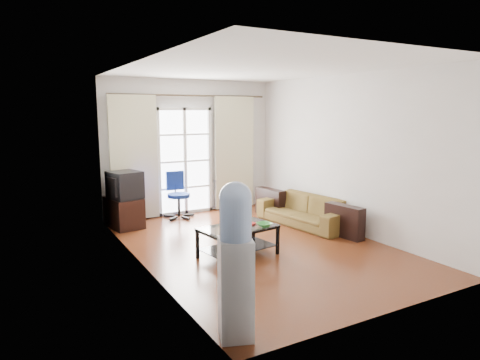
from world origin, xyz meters
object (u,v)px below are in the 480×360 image
crt_tv (124,185)px  water_cooler (236,258)px  sofa (304,210)px  task_chair (178,204)px  tv_stand (124,212)px  coffee_table (238,237)px

crt_tv → water_cooler: bearing=-106.0°
sofa → crt_tv: crt_tv is taller
task_chair → tv_stand: bearing=-169.9°
task_chair → water_cooler: water_cooler is taller
crt_tv → water_cooler: water_cooler is taller
coffee_table → task_chair: (0.08, 2.57, -0.02)m
coffee_table → task_chair: bearing=88.2°
coffee_table → water_cooler: bearing=-119.5°
crt_tv → task_chair: crt_tv is taller
sofa → task_chair: task_chair is taller
sofa → task_chair: size_ratio=2.15×
sofa → coffee_table: size_ratio=1.67×
coffee_table → crt_tv: 2.58m
task_chair → water_cooler: (-1.19, -4.53, 0.50)m
coffee_table → water_cooler: (-1.11, -1.96, 0.48)m
water_cooler → coffee_table: bearing=80.3°
sofa → coffee_table: sofa is taller
sofa → crt_tv: (-2.92, 1.39, 0.51)m
tv_stand → coffee_table: bearing=-76.4°
water_cooler → sofa: bearing=63.6°
coffee_table → water_cooler: size_ratio=0.79×
coffee_table → task_chair: 2.57m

